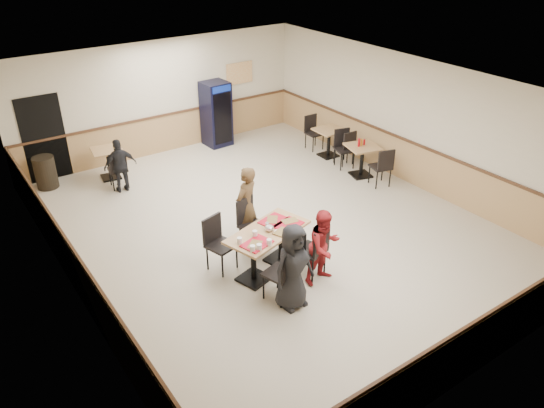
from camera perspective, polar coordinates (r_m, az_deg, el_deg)
ground at (r=11.13m, az=-0.25°, el=-2.43°), size 10.00×10.00×0.00m
room_shell at (r=13.65m, az=-0.22°, el=6.42°), size 10.00×10.00×10.00m
main_table at (r=9.53m, az=-0.47°, el=-4.34°), size 1.71×1.18×0.84m
main_chairs at (r=9.51m, az=-0.68°, el=-4.62°), size 1.83×2.14×1.06m
diner_woman_left at (r=8.60m, az=2.28°, el=-6.77°), size 0.77×0.52×1.52m
diner_woman_right at (r=9.25m, az=5.62°, el=-4.58°), size 0.71×0.57×1.39m
diner_man_opposite at (r=10.26m, az=-2.77°, el=-0.17°), size 0.69×0.59×1.61m
lone_diner at (r=12.78m, az=-15.99°, el=3.99°), size 0.78×0.38×1.29m
tabletop_clutter at (r=9.31m, az=-0.24°, el=-2.96°), size 1.40×0.96×0.12m
side_table_near at (r=13.28m, az=9.67°, el=5.10°), size 0.91×0.91×0.79m
side_table_near_chair_south at (r=12.89m, az=11.60°, el=4.05°), size 0.57×0.57×1.00m
side_table_near_chair_north at (r=13.71m, az=7.84°, el=5.89°), size 0.57×0.57×1.00m
side_table_far at (r=14.32m, az=6.14°, el=7.03°), size 0.73×0.73×0.76m
side_table_far_chair_south at (r=13.91m, az=7.76°, el=6.16°), size 0.46×0.46×0.96m
side_table_far_chair_north at (r=14.76m, az=4.60°, el=7.67°), size 0.46×0.46×0.96m
condiment_caddy at (r=13.16m, az=9.55°, el=6.56°), size 0.23×0.06×0.20m
back_table at (r=13.59m, az=-17.20°, el=4.66°), size 0.81×0.81×0.76m
back_table_chair_lone at (r=13.07m, az=-16.29°, el=3.70°), size 0.51×0.51×0.96m
pepsi_cooler at (r=14.98m, az=-6.01°, el=9.61°), size 0.71×0.72×1.79m
trash_bin at (r=13.66m, az=-23.18°, el=3.15°), size 0.49×0.49×0.78m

